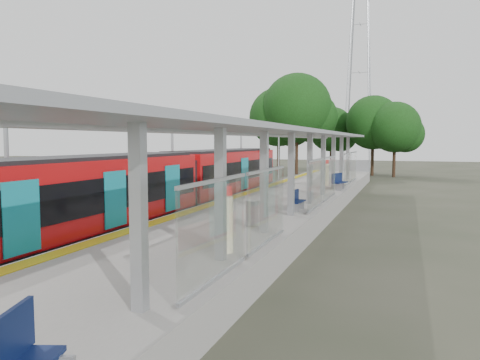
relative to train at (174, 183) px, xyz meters
The scene contains 14 objects.
trackbed 4.69m from the train, 90.01° to the left, with size 3.00×70.00×0.24m, color #59544C.
platform 6.39m from the train, 43.50° to the left, with size 6.00×50.00×1.00m, color gray.
tactile_strip 4.81m from the train, 65.46° to the left, with size 0.60×50.00×0.02m, color gold.
end_fence 29.57m from the train, 81.25° to the left, with size 6.00×0.10×1.20m, color #9EA0A5.
train is the anchor object (origin of this frame).
canopy 6.49m from the train, ahead, with size 3.27×38.00×3.66m.
pylon 59.83m from the train, 86.50° to the left, with size 8.00×4.00×38.00m, color #9EA0A5, non-canonical shape.
tree_cluster 36.16m from the train, 87.92° to the left, with size 20.13×13.63×12.20m.
catenary_masts 3.79m from the train, 117.69° to the left, with size 2.08×48.16×5.40m.
bench_mid 6.42m from the train, ahead, with size 0.50×1.38×0.93m.
bench_far 11.94m from the train, 54.34° to the left, with size 0.88×1.65×1.08m.
info_pillar_near 10.94m from the train, 54.66° to the right, with size 0.43×0.43×1.89m.
info_pillar_far 13.43m from the train, 64.79° to the left, with size 0.41×0.41×1.84m.
litter_bin 7.46m from the train, 39.49° to the right, with size 0.47×0.47×0.97m, color #9EA0A5.
Camera 1 is at (6.62, -5.38, 4.15)m, focal length 35.00 mm.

